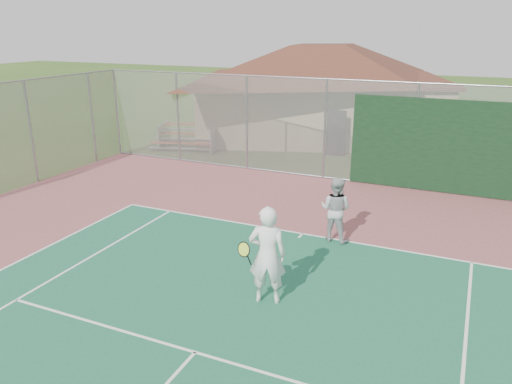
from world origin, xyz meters
TOP-DOWN VIEW (x-y plane):
  - back_fence at (2.11, 16.98)m, footprint 20.08×0.11m
  - side_fence_left at (-10.00, 12.50)m, footprint 0.08×9.00m
  - clubhouse at (-3.32, 24.07)m, footprint 13.87×11.28m
  - bleachers at (-7.81, 19.01)m, footprint 3.15×2.30m
  - player_white_front at (0.45, 8.41)m, footprint 0.95×0.77m
  - player_grey_back at (0.86, 11.85)m, footprint 0.87×0.72m

SIDE VIEW (x-z plane):
  - bleachers at x=-7.81m, z-range 0.03..1.06m
  - player_grey_back at x=0.86m, z-range 0.00..1.65m
  - player_white_front at x=0.45m, z-range 0.00..1.99m
  - back_fence at x=2.11m, z-range -0.09..3.43m
  - side_fence_left at x=-10.00m, z-range 0.00..3.50m
  - clubhouse at x=-3.32m, z-range 0.04..5.23m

